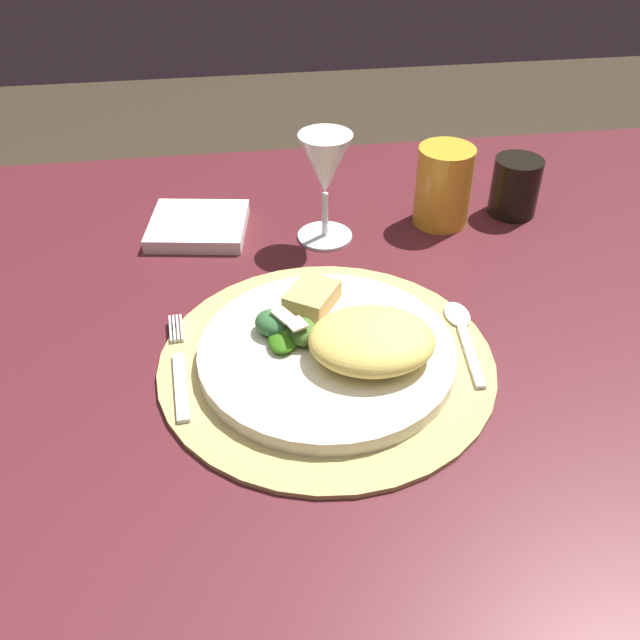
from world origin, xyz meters
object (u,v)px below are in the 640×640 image
Objects in this scene: dining_table at (338,426)px; dark_tumbler at (515,187)px; dinner_plate at (327,353)px; wine_glass at (325,169)px; fork at (179,370)px; amber_tumbler at (443,186)px; napkin at (198,226)px; spoon at (462,328)px.

dining_table is 0.41m from dark_tumbler.
dinner_plate is at bearing -113.29° from dining_table.
dining_table is 0.32m from wine_glass.
fork is (-0.15, 0.00, -0.01)m from dinner_plate.
dark_tumbler is at bearing 39.02° from dining_table.
amber_tumbler is (0.20, 0.27, 0.04)m from dinner_plate.
amber_tumbler is (0.35, 0.27, 0.05)m from fork.
dinner_plate is 0.15m from fork.
fork is (-0.18, -0.05, 0.16)m from dining_table.
dark_tumbler is (0.28, 0.23, 0.19)m from dining_table.
dining_table is 0.18m from dinner_plate.
dinner_plate is 3.33× the size of dark_tumbler.
napkin is 0.33m from amber_tumbler.
wine_glass reaches higher than napkin.
wine_glass is (0.19, 0.25, 0.09)m from fork.
dining_table is 0.24m from fork.
fork reaches higher than dining_table.
dining_table is 11.51× the size of amber_tumbler.
dark_tumbler is (0.11, 0.01, -0.01)m from amber_tumbler.
napkin is (-0.29, 0.26, 0.00)m from spoon.
spoon is 0.96× the size of wine_glass.
fork is 0.44m from amber_tumbler.
dining_table is at bearing -140.98° from dark_tumbler.
amber_tumbler is at bearing 6.81° from wine_glass.
napkin is 0.44m from dark_tumbler.
dark_tumbler is at bearing -1.14° from napkin.
dinner_plate is at bearing -169.95° from spoon.
dinner_plate is 0.16m from spoon.
dinner_plate reaches higher than spoon.
fork is 2.07× the size of dark_tumbler.
amber_tumbler is at bearing 51.24° from dining_table.
dinner_plate is (-0.02, -0.05, 0.17)m from dining_table.
wine_glass is 0.17m from amber_tumbler.
amber_tumbler is (0.33, -0.02, 0.04)m from napkin.
dark_tumbler reaches higher than dining_table.
dining_table is at bearing 66.71° from dinner_plate.
amber_tumbler is at bearing -174.49° from dark_tumbler.
spoon is at bearing -10.99° from dining_table.
amber_tumbler is (0.04, 0.24, 0.05)m from spoon.
wine_glass reaches higher than dark_tumbler.
wine_glass is at bearing 86.43° from dining_table.
dining_table is 7.47× the size of fork.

